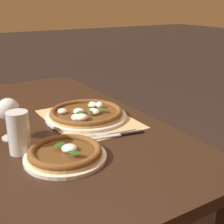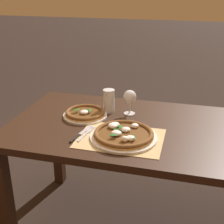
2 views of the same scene
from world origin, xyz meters
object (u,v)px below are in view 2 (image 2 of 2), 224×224
at_px(fork, 87,133).
at_px(knife, 81,134).
at_px(wine_glass, 130,98).
at_px(pint_glass, 109,101).
at_px(pizza_near, 123,135).
at_px(pizza_far, 85,114).

distance_m(fork, knife, 0.03).
height_order(wine_glass, pint_glass, wine_glass).
height_order(pizza_near, pint_glass, pint_glass).
bearing_deg(wine_glass, pizza_far, -157.07).
height_order(pizza_far, wine_glass, wine_glass).
xyz_separation_m(pizza_near, fork, (-0.20, -0.00, -0.02)).
distance_m(wine_glass, fork, 0.38).
relative_size(pizza_near, pint_glass, 2.42).
bearing_deg(pizza_far, pint_glass, 42.86).
distance_m(pizza_near, knife, 0.23).
height_order(pizza_far, knife, pizza_far).
relative_size(pizza_far, pint_glass, 1.85).
xyz_separation_m(pint_glass, fork, (-0.03, -0.34, -0.06)).
height_order(pizza_near, pizza_far, pizza_near).
height_order(wine_glass, knife, wine_glass).
relative_size(pizza_far, fork, 1.34).
xyz_separation_m(pizza_far, wine_glass, (0.25, 0.11, 0.09)).
bearing_deg(pizza_far, knife, -75.77).
xyz_separation_m(pizza_near, wine_glass, (-0.04, 0.33, 0.08)).
height_order(pint_glass, fork, pint_glass).
relative_size(pizza_near, fork, 1.75).
xyz_separation_m(pizza_far, fork, (0.09, -0.22, -0.01)).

